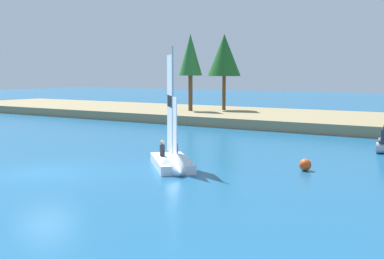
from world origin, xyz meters
name	(u,v)px	position (x,y,z in m)	size (l,w,h in m)	color
ground_plane	(45,173)	(0.00, 0.00, 0.00)	(200.00, 200.00, 0.00)	#195684
shore_bank	(290,119)	(0.00, 26.22, 0.39)	(80.00, 13.13, 0.78)	#897A56
shoreline_tree_left	(190,56)	(-9.29, 24.91, 5.84)	(2.16, 2.16, 7.05)	brown
shoreline_tree_midleft	(224,55)	(-7.25, 27.56, 5.91)	(3.14, 3.14, 7.13)	brown
sailboat	(174,161)	(4.29, 3.48, 0.40)	(4.12, 4.15, 5.87)	white
channel_buoy	(305,165)	(9.08, 6.57, 0.26)	(0.53, 0.53, 0.53)	#E54C19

